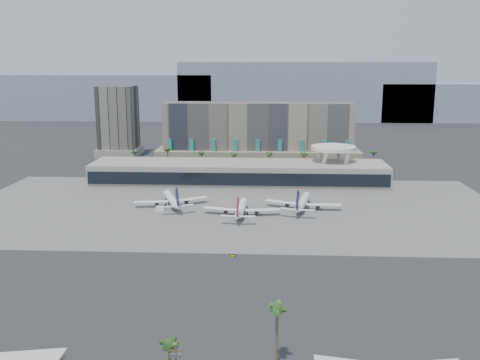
{
  "coord_description": "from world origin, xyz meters",
  "views": [
    {
      "loc": [
        16.2,
        -194.4,
        67.93
      ],
      "look_at": [
        4.33,
        40.0,
        16.83
      ],
      "focal_mm": 40.0,
      "sensor_mm": 36.0,
      "label": 1
    }
  ],
  "objects_px": {
    "airliner_left": "(172,200)",
    "airliner_right": "(302,203)",
    "taxiway_sign": "(232,256)",
    "airliner_centre": "(241,209)",
    "service_vehicle_b": "(239,213)",
    "service_vehicle_a": "(161,209)"
  },
  "relations": [
    {
      "from": "airliner_left",
      "to": "airliner_right",
      "type": "height_order",
      "value": "airliner_right"
    },
    {
      "from": "airliner_left",
      "to": "taxiway_sign",
      "type": "xyz_separation_m",
      "value": [
        34.14,
        -68.69,
        -2.8
      ]
    },
    {
      "from": "taxiway_sign",
      "to": "airliner_right",
      "type": "bearing_deg",
      "value": 65.81
    },
    {
      "from": "taxiway_sign",
      "to": "service_vehicle_b",
      "type": "bearing_deg",
      "value": 90.2
    },
    {
      "from": "airliner_centre",
      "to": "taxiway_sign",
      "type": "relative_size",
      "value": 17.46
    },
    {
      "from": "service_vehicle_b",
      "to": "service_vehicle_a",
      "type": "bearing_deg",
      "value": 160.39
    },
    {
      "from": "airliner_left",
      "to": "service_vehicle_b",
      "type": "height_order",
      "value": "airliner_left"
    },
    {
      "from": "service_vehicle_a",
      "to": "service_vehicle_b",
      "type": "height_order",
      "value": "service_vehicle_a"
    },
    {
      "from": "taxiway_sign",
      "to": "airliner_left",
      "type": "bearing_deg",
      "value": 116.09
    },
    {
      "from": "airliner_right",
      "to": "service_vehicle_b",
      "type": "distance_m",
      "value": 31.53
    },
    {
      "from": "airliner_centre",
      "to": "service_vehicle_a",
      "type": "xyz_separation_m",
      "value": [
        -38.29,
        5.46,
        -2.13
      ]
    },
    {
      "from": "airliner_left",
      "to": "service_vehicle_b",
      "type": "xyz_separation_m",
      "value": [
        33.62,
        -12.82,
        -2.51
      ]
    },
    {
      "from": "service_vehicle_a",
      "to": "airliner_centre",
      "type": "bearing_deg",
      "value": 2.99
    },
    {
      "from": "airliner_centre",
      "to": "airliner_right",
      "type": "height_order",
      "value": "airliner_right"
    },
    {
      "from": "airliner_centre",
      "to": "service_vehicle_b",
      "type": "distance_m",
      "value": 3.15
    },
    {
      "from": "airliner_left",
      "to": "taxiway_sign",
      "type": "bearing_deg",
      "value": -83.46
    },
    {
      "from": "airliner_left",
      "to": "airliner_right",
      "type": "distance_m",
      "value": 63.4
    },
    {
      "from": "airliner_right",
      "to": "service_vehicle_b",
      "type": "relative_size",
      "value": 12.59
    },
    {
      "from": "airliner_centre",
      "to": "service_vehicle_a",
      "type": "bearing_deg",
      "value": 174.74
    },
    {
      "from": "airliner_right",
      "to": "service_vehicle_b",
      "type": "xyz_separation_m",
      "value": [
        -29.73,
        -10.19,
        -2.55
      ]
    },
    {
      "from": "airliner_right",
      "to": "service_vehicle_b",
      "type": "bearing_deg",
      "value": -149.12
    },
    {
      "from": "airliner_right",
      "to": "airliner_left",
      "type": "bearing_deg",
      "value": -170.42
    }
  ]
}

